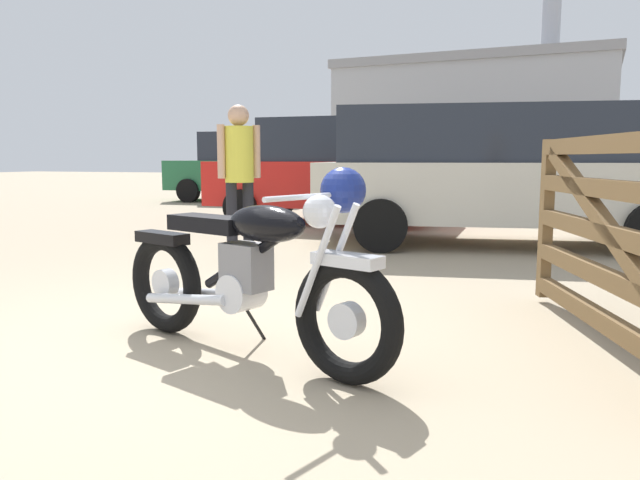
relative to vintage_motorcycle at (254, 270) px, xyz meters
The scene contains 9 objects.
ground_plane 0.64m from the vintage_motorcycle, 168.53° to the right, with size 80.00×80.00×0.00m, color gray.
vintage_motorcycle is the anchor object (origin of this frame).
timber_gate 2.06m from the vintage_motorcycle, 14.05° to the left, with size 0.88×2.46×1.60m.
bystander 3.16m from the vintage_motorcycle, 118.18° to the left, with size 0.36×0.33×1.66m.
silver_sedan_mid 7.28m from the vintage_motorcycle, 105.28° to the left, with size 3.91×1.84×1.78m.
blue_hatchback_right 12.74m from the vintage_motorcycle, 116.27° to the left, with size 3.96×1.94×1.78m.
pale_sedan_back 12.39m from the vintage_motorcycle, 78.77° to the left, with size 4.27×2.06×1.67m.
white_estate_far 5.19m from the vintage_motorcycle, 79.11° to the left, with size 4.92×2.53×1.74m.
industrial_building 37.79m from the vintage_motorcycle, 92.87° to the left, with size 16.63×14.91×15.40m.
Camera 1 is at (1.87, -2.96, 1.11)m, focal length 34.36 mm.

